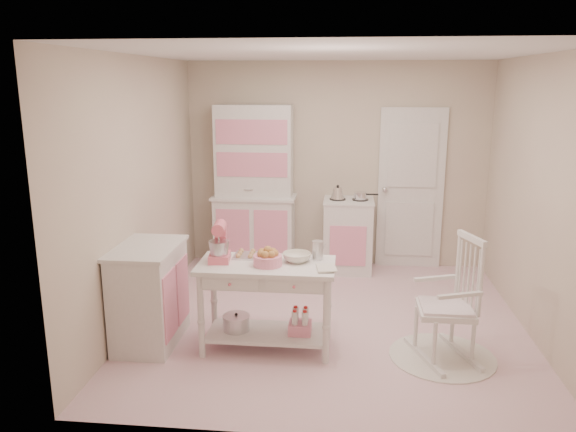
% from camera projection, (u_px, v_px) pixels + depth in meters
% --- Properties ---
extents(room_shell, '(3.84, 3.84, 2.62)m').
position_uv_depth(room_shell, '(333.00, 158.00, 5.26)').
color(room_shell, '#CD8094').
rests_on(room_shell, ground).
extents(door, '(0.82, 0.05, 2.04)m').
position_uv_depth(door, '(411.00, 189.00, 7.12)').
color(door, white).
rests_on(door, ground).
extents(hutch, '(1.06, 0.50, 2.08)m').
position_uv_depth(hutch, '(254.00, 187.00, 7.11)').
color(hutch, white).
rests_on(hutch, ground).
extents(stove, '(0.62, 0.57, 0.92)m').
position_uv_depth(stove, '(348.00, 235.00, 7.08)').
color(stove, white).
rests_on(stove, ground).
extents(base_cabinet, '(0.54, 0.84, 0.92)m').
position_uv_depth(base_cabinet, '(149.00, 295.00, 5.11)').
color(base_cabinet, white).
rests_on(base_cabinet, ground).
extents(lace_rug, '(0.92, 0.92, 0.01)m').
position_uv_depth(lace_rug, '(442.00, 357.00, 4.91)').
color(lace_rug, white).
rests_on(lace_rug, ground).
extents(rocking_chair, '(0.70, 0.84, 1.10)m').
position_uv_depth(rocking_chair, '(446.00, 298.00, 4.78)').
color(rocking_chair, white).
rests_on(rocking_chair, ground).
extents(work_table, '(1.20, 0.60, 0.80)m').
position_uv_depth(work_table, '(267.00, 306.00, 5.01)').
color(work_table, white).
rests_on(work_table, ground).
extents(stand_mixer, '(0.23, 0.30, 0.34)m').
position_uv_depth(stand_mixer, '(219.00, 243.00, 4.94)').
color(stand_mixer, '#F4677E').
rests_on(stand_mixer, work_table).
extents(cookie_tray, '(0.34, 0.24, 0.02)m').
position_uv_depth(cookie_tray, '(253.00, 256.00, 5.10)').
color(cookie_tray, silver).
rests_on(cookie_tray, work_table).
extents(bread_basket, '(0.25, 0.25, 0.09)m').
position_uv_depth(bread_basket, '(268.00, 260.00, 4.85)').
color(bread_basket, pink).
rests_on(bread_basket, work_table).
extents(mixing_bowl, '(0.25, 0.25, 0.08)m').
position_uv_depth(mixing_bowl, '(297.00, 257.00, 4.96)').
color(mixing_bowl, silver).
rests_on(mixing_bowl, work_table).
extents(metal_pitcher, '(0.10, 0.10, 0.17)m').
position_uv_depth(metal_pitcher, '(318.00, 250.00, 5.00)').
color(metal_pitcher, silver).
rests_on(metal_pitcher, work_table).
extents(recipe_book, '(0.19, 0.24, 0.02)m').
position_uv_depth(recipe_book, '(317.00, 268.00, 4.75)').
color(recipe_book, silver).
rests_on(recipe_book, work_table).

